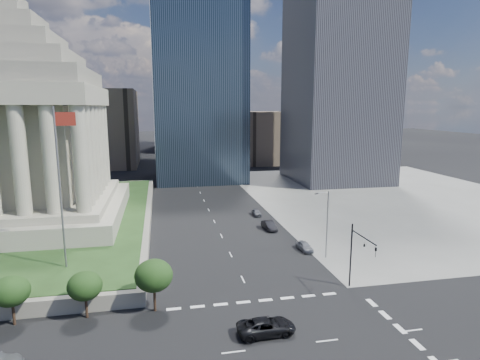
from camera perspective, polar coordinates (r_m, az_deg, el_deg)
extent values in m
plane|color=black|center=(129.48, -6.85, 0.57)|extent=(500.00, 500.00, 0.00)
cube|color=slate|center=(105.89, 20.79, -2.22)|extent=(68.00, 90.00, 0.03)
cylinder|color=slate|center=(53.58, -24.23, -1.22)|extent=(0.24, 0.24, 20.00)
cube|color=maroon|center=(52.41, -23.63, 7.96)|extent=(2.40, 0.05, 1.60)
cube|color=black|center=(123.10, -6.01, 14.10)|extent=(26.00, 26.00, 60.00)
cube|color=black|center=(126.85, 14.21, 22.89)|extent=(26.00, 28.00, 100.00)
cube|color=brown|center=(163.17, 3.53, 6.17)|extent=(20.00, 30.00, 20.00)
cube|color=brown|center=(158.72, -18.81, 6.98)|extent=(24.00, 30.00, 28.00)
cylinder|color=black|center=(51.44, 15.49, -10.29)|extent=(0.18, 0.18, 8.00)
cylinder|color=black|center=(48.12, 17.15, -7.79)|extent=(0.14, 5.50, 0.14)
cube|color=black|center=(46.12, 18.74, -9.73)|extent=(0.30, 0.30, 1.10)
cylinder|color=slate|center=(59.67, 12.28, -6.25)|extent=(0.16, 0.16, 10.00)
cylinder|color=slate|center=(58.14, 11.65, -1.78)|extent=(1.80, 0.12, 0.12)
cube|color=slate|center=(57.82, 10.83, -1.92)|extent=(0.50, 0.22, 0.14)
imported|color=black|center=(41.49, 3.78, -20.08)|extent=(5.84, 2.87, 1.60)
imported|color=gray|center=(63.35, 9.17, -9.27)|extent=(4.08, 1.89, 1.35)
imported|color=black|center=(72.85, 4.17, -6.47)|extent=(4.72, 2.02, 1.51)
imported|color=#56575E|center=(81.86, 2.36, -4.65)|extent=(1.50, 3.69, 1.26)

